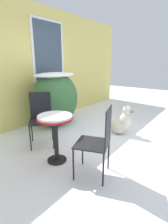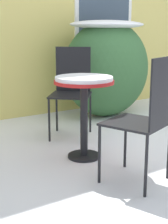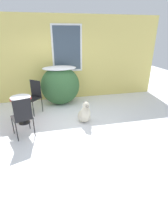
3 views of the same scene
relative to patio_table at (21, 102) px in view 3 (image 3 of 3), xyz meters
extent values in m
plane|color=white|center=(1.11, -0.33, -0.64)|extent=(16.00, 16.00, 0.00)
cube|color=#E5D16B|center=(1.11, 1.87, 0.85)|extent=(8.00, 0.06, 2.97)
cube|color=white|center=(1.58, 1.82, 1.23)|extent=(1.08, 0.04, 1.60)
cube|color=#3D4C5B|center=(1.58, 1.81, 1.23)|extent=(0.96, 0.01, 1.48)
ellipsoid|color=#386638|center=(1.21, 1.24, 0.04)|extent=(1.35, 0.88, 1.36)
ellipsoid|color=white|center=(1.21, 1.24, 0.66)|extent=(1.15, 0.75, 0.12)
cylinder|color=black|center=(0.00, 0.00, -0.63)|extent=(0.32, 0.32, 0.03)
cylinder|color=black|center=(0.00, 0.00, -0.26)|extent=(0.07, 0.07, 0.71)
cylinder|color=red|center=(0.00, 0.00, 0.11)|extent=(0.57, 0.57, 0.03)
cylinder|color=white|center=(0.00, 0.00, 0.14)|extent=(0.54, 0.54, 0.04)
cube|color=black|center=(0.24, 0.65, -0.14)|extent=(0.64, 0.64, 0.02)
cube|color=black|center=(0.38, 0.81, 0.13)|extent=(0.32, 0.28, 0.53)
cylinder|color=black|center=(-0.05, 0.63, -0.39)|extent=(0.02, 0.02, 0.49)
cylinder|color=black|center=(0.26, 0.36, -0.39)|extent=(0.02, 0.02, 0.49)
cylinder|color=black|center=(0.22, 0.94, -0.39)|extent=(0.02, 0.02, 0.49)
cylinder|color=black|center=(0.53, 0.67, -0.39)|extent=(0.02, 0.02, 0.49)
cube|color=black|center=(0.05, -0.68, -0.14)|extent=(0.58, 0.58, 0.02)
cube|color=black|center=(0.13, -0.88, 0.13)|extent=(0.40, 0.16, 0.53)
cylinder|color=black|center=(0.18, -0.41, -0.39)|extent=(0.02, 0.02, 0.49)
cylinder|color=black|center=(-0.21, -0.55, -0.39)|extent=(0.02, 0.02, 0.49)
cylinder|color=black|center=(0.32, -0.80, -0.39)|extent=(0.02, 0.02, 0.49)
cylinder|color=black|center=(-0.07, -0.94, -0.39)|extent=(0.02, 0.02, 0.49)
ellipsoid|color=beige|center=(1.70, -0.31, -0.46)|extent=(0.42, 0.46, 0.35)
ellipsoid|color=beige|center=(1.72, -0.43, -0.31)|extent=(0.31, 0.29, 0.39)
sphere|color=beige|center=(1.72, -0.46, -0.06)|extent=(0.19, 0.19, 0.19)
cone|color=gray|center=(1.74, -0.60, -0.08)|extent=(0.12, 0.11, 0.10)
ellipsoid|color=gray|center=(1.67, -0.45, 0.01)|extent=(0.04, 0.03, 0.09)
ellipsoid|color=gray|center=(1.77, -0.44, 0.01)|extent=(0.04, 0.03, 0.09)
ellipsoid|color=beige|center=(1.68, -0.11, -0.56)|extent=(0.10, 0.20, 0.07)
camera|label=1|loc=(-1.80, -1.93, 0.96)|focal=28.00mm
camera|label=2|loc=(-1.75, -2.66, 0.58)|focal=55.00mm
camera|label=3|loc=(0.66, -4.75, 1.75)|focal=28.00mm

